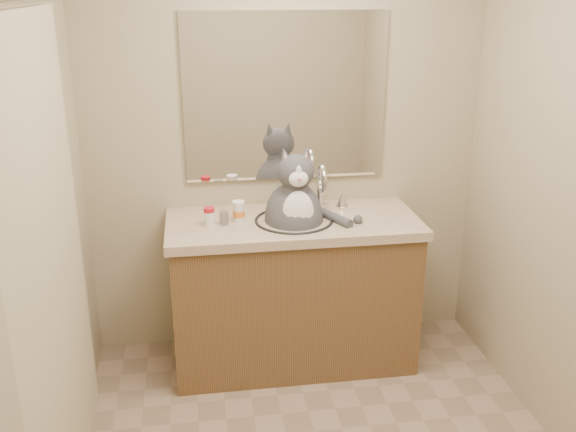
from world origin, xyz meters
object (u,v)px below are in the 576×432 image
Objects in this scene: pill_bottle_redcap at (209,217)px; grey_canister at (224,218)px; cat at (295,214)px; pill_bottle_orange at (239,212)px.

pill_bottle_redcap is 0.08m from grey_canister.
cat is 6.31× the size of pill_bottle_redcap.
grey_canister is (-0.08, -0.04, -0.02)m from pill_bottle_orange.
pill_bottle_orange reaches higher than grey_canister.
grey_canister is at bearing -154.99° from pill_bottle_orange.
grey_canister is at bearing 4.03° from pill_bottle_redcap.
pill_bottle_orange is (-0.29, 0.04, 0.01)m from cat.
cat reaches higher than pill_bottle_orange.
pill_bottle_orange reaches higher than pill_bottle_redcap.
pill_bottle_orange is at bearing 25.01° from grey_canister.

